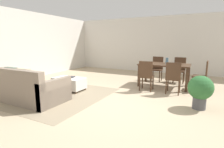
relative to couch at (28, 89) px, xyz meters
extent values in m
plane|color=tan|center=(2.03, 0.88, -0.29)|extent=(10.80, 10.80, 0.00)
cube|color=silver|center=(2.03, 5.88, 1.06)|extent=(9.00, 0.12, 2.70)
cube|color=silver|center=(-2.47, 1.38, 1.06)|extent=(0.12, 11.00, 2.70)
cube|color=gray|center=(0.14, 0.65, -0.29)|extent=(3.00, 2.80, 0.01)
cube|color=gray|center=(0.00, 0.05, -0.08)|extent=(1.92, 0.99, 0.42)
cube|color=gray|center=(0.00, -0.36, 0.35)|extent=(1.92, 0.16, 0.44)
cube|color=gray|center=(-0.89, 0.05, 0.02)|extent=(0.14, 0.99, 0.62)
cube|color=gray|center=(0.89, 0.05, 0.02)|extent=(0.14, 0.99, 0.62)
cube|color=slate|center=(-0.49, -0.08, 0.34)|extent=(0.41, 0.11, 0.41)
cube|color=beige|center=(0.00, -0.08, 0.34)|extent=(0.42, 0.11, 0.41)
cube|color=tan|center=(0.50, -0.11, 0.30)|extent=(0.34, 0.12, 0.34)
cube|color=silver|center=(0.28, 1.24, -0.06)|extent=(0.96, 0.55, 0.33)
cylinder|color=#422B1C|center=(-0.15, 1.47, -0.26)|extent=(0.05, 0.05, 0.06)
cylinder|color=#422B1C|center=(0.71, 1.47, -0.26)|extent=(0.05, 0.05, 0.06)
cylinder|color=#422B1C|center=(-0.15, 1.01, -0.26)|extent=(0.05, 0.05, 0.06)
cylinder|color=#422B1C|center=(0.71, 1.01, -0.26)|extent=(0.05, 0.05, 0.06)
cylinder|color=brown|center=(-1.43, 0.16, -0.03)|extent=(0.04, 0.04, 0.52)
cylinder|color=brown|center=(-1.09, 0.16, -0.03)|extent=(0.04, 0.04, 0.52)
cube|color=#422B1C|center=(2.80, 3.09, 0.45)|extent=(1.60, 0.94, 0.04)
cube|color=#422B1C|center=(2.06, 3.50, 0.07)|extent=(0.07, 0.07, 0.72)
cube|color=#422B1C|center=(3.54, 3.50, 0.07)|extent=(0.07, 0.07, 0.72)
cube|color=#422B1C|center=(2.06, 2.68, 0.07)|extent=(0.07, 0.07, 0.72)
cube|color=#422B1C|center=(3.54, 2.68, 0.07)|extent=(0.07, 0.07, 0.72)
cube|color=#422B1C|center=(2.42, 2.32, 0.14)|extent=(0.42, 0.42, 0.04)
cube|color=#422B1C|center=(2.43, 2.14, 0.39)|extent=(0.40, 0.06, 0.47)
cylinder|color=#422B1C|center=(2.24, 2.48, -0.09)|extent=(0.04, 0.04, 0.41)
cylinder|color=#422B1C|center=(2.58, 2.50, -0.09)|extent=(0.04, 0.04, 0.41)
cylinder|color=#422B1C|center=(2.26, 2.14, -0.09)|extent=(0.04, 0.04, 0.41)
cylinder|color=#422B1C|center=(2.60, 2.16, -0.09)|extent=(0.04, 0.04, 0.41)
cube|color=#422B1C|center=(3.21, 2.34, 0.14)|extent=(0.41, 0.41, 0.04)
cube|color=#422B1C|center=(3.21, 2.16, 0.39)|extent=(0.40, 0.05, 0.47)
cylinder|color=#422B1C|center=(3.03, 2.51, -0.09)|extent=(0.04, 0.04, 0.41)
cylinder|color=#422B1C|center=(3.37, 2.51, -0.09)|extent=(0.04, 0.04, 0.41)
cylinder|color=#422B1C|center=(3.04, 2.17, -0.09)|extent=(0.04, 0.04, 0.41)
cylinder|color=#422B1C|center=(3.38, 2.17, -0.09)|extent=(0.04, 0.04, 0.41)
cube|color=#422B1C|center=(2.37, 3.81, 0.14)|extent=(0.41, 0.41, 0.04)
cube|color=#422B1C|center=(2.38, 3.99, 0.39)|extent=(0.40, 0.05, 0.47)
cylinder|color=#422B1C|center=(2.54, 3.64, -0.09)|extent=(0.04, 0.04, 0.41)
cylinder|color=#422B1C|center=(2.20, 3.65, -0.09)|extent=(0.04, 0.04, 0.41)
cylinder|color=#422B1C|center=(2.55, 3.98, -0.09)|extent=(0.04, 0.04, 0.41)
cylinder|color=#422B1C|center=(2.21, 3.99, -0.09)|extent=(0.04, 0.04, 0.41)
cube|color=#422B1C|center=(3.19, 3.87, 0.14)|extent=(0.41, 0.41, 0.04)
cube|color=#422B1C|center=(3.18, 4.05, 0.39)|extent=(0.40, 0.05, 0.47)
cylinder|color=#422B1C|center=(3.36, 3.70, -0.09)|extent=(0.04, 0.04, 0.41)
cylinder|color=#422B1C|center=(3.02, 3.69, -0.09)|extent=(0.04, 0.04, 0.41)
cylinder|color=#422B1C|center=(3.35, 4.04, -0.09)|extent=(0.04, 0.04, 0.41)
cylinder|color=#422B1C|center=(3.01, 4.03, -0.09)|extent=(0.04, 0.04, 0.41)
cube|color=#422B1C|center=(3.87, 3.10, 0.14)|extent=(0.43, 0.43, 0.04)
cube|color=#422B1C|center=(4.05, 3.09, 0.39)|extent=(0.07, 0.40, 0.47)
cylinder|color=#422B1C|center=(3.69, 2.94, -0.09)|extent=(0.04, 0.04, 0.41)
cylinder|color=#422B1C|center=(3.71, 3.28, -0.09)|extent=(0.04, 0.04, 0.41)
cylinder|color=#422B1C|center=(4.03, 2.92, -0.09)|extent=(0.04, 0.04, 0.41)
cylinder|color=#422B1C|center=(4.05, 3.26, -0.09)|extent=(0.04, 0.04, 0.41)
cylinder|color=slate|center=(2.86, 3.12, 0.57)|extent=(0.09, 0.09, 0.21)
cube|color=#333338|center=(0.28, 1.29, 0.12)|extent=(0.29, 0.25, 0.03)
cylinder|color=#4C4C51|center=(3.91, 1.35, -0.16)|extent=(0.28, 0.28, 0.26)
sphere|color=#2D6633|center=(3.91, 1.35, 0.20)|extent=(0.53, 0.53, 0.53)
camera|label=1|loc=(3.86, -2.83, 1.17)|focal=27.87mm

